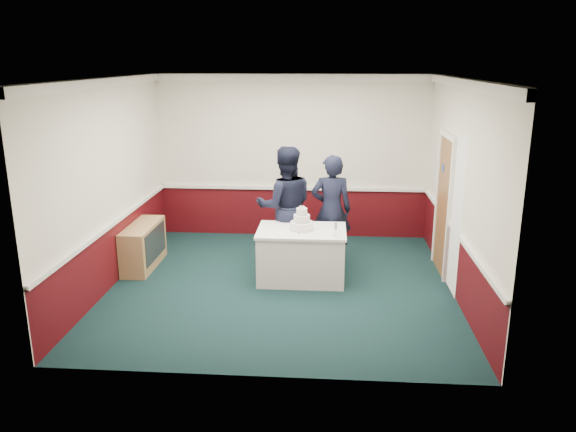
# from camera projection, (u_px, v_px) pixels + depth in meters

# --- Properties ---
(ground) EXTENTS (5.00, 5.00, 0.00)m
(ground) POSITION_uv_depth(u_px,v_px,m) (281.00, 285.00, 8.35)
(ground) COLOR black
(ground) RESTS_ON ground
(room_shell) EXTENTS (5.00, 5.00, 3.00)m
(room_shell) POSITION_uv_depth(u_px,v_px,m) (289.00, 148.00, 8.40)
(room_shell) COLOR silver
(room_shell) RESTS_ON ground
(sideboard) EXTENTS (0.41, 1.20, 0.70)m
(sideboard) POSITION_uv_depth(u_px,v_px,m) (143.00, 246.00, 9.02)
(sideboard) COLOR tan
(sideboard) RESTS_ON ground
(cake_table) EXTENTS (1.32, 0.92, 0.79)m
(cake_table) POSITION_uv_depth(u_px,v_px,m) (301.00, 254.00, 8.48)
(cake_table) COLOR white
(cake_table) RESTS_ON ground
(wedding_cake) EXTENTS (0.35, 0.35, 0.36)m
(wedding_cake) POSITION_uv_depth(u_px,v_px,m) (302.00, 223.00, 8.34)
(wedding_cake) COLOR white
(wedding_cake) RESTS_ON cake_table
(cake_knife) EXTENTS (0.05, 0.22, 0.00)m
(cake_knife) POSITION_uv_depth(u_px,v_px,m) (299.00, 233.00, 8.18)
(cake_knife) COLOR silver
(cake_knife) RESTS_ON cake_table
(champagne_flute) EXTENTS (0.05, 0.05, 0.21)m
(champagne_flute) POSITION_uv_depth(u_px,v_px,m) (336.00, 227.00, 8.03)
(champagne_flute) COLOR silver
(champagne_flute) RESTS_ON cake_table
(person_man) EXTENTS (1.06, 0.89, 1.94)m
(person_man) POSITION_uv_depth(u_px,v_px,m) (285.00, 206.00, 8.99)
(person_man) COLOR black
(person_man) RESTS_ON ground
(person_woman) EXTENTS (0.68, 0.46, 1.80)m
(person_woman) POSITION_uv_depth(u_px,v_px,m) (331.00, 210.00, 9.03)
(person_woman) COLOR black
(person_woman) RESTS_ON ground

